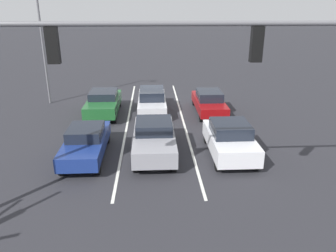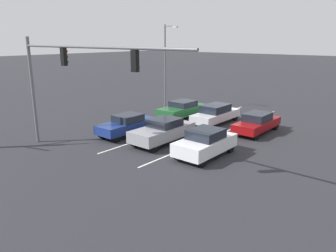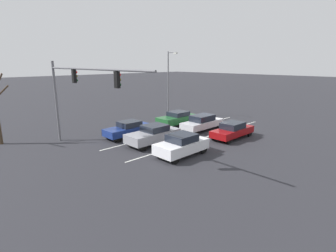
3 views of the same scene
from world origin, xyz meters
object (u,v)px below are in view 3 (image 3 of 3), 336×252
object	(u,v)px
car_navy_rightlane_front	(129,129)
car_darkgreen_rightlane_second	(177,118)
car_gray_midlane_front	(153,134)
car_silver_midlane_second	(202,122)
traffic_signal_gantry	(76,86)
street_lamp_right_shoulder	(169,80)
car_maroon_leftlane_second	(232,130)
car_white_leftlane_front	(182,145)

from	to	relation	value
car_navy_rightlane_front	car_darkgreen_rightlane_second	world-z (taller)	car_darkgreen_rightlane_second
car_gray_midlane_front	car_darkgreen_rightlane_second	bearing A→B (deg)	-62.74
car_silver_midlane_second	traffic_signal_gantry	size ratio (longest dim) A/B	0.38
car_silver_midlane_second	street_lamp_right_shoulder	xyz separation A→B (m)	(7.11, -2.36, 3.69)
car_maroon_leftlane_second	car_darkgreen_rightlane_second	bearing A→B (deg)	0.16
car_gray_midlane_front	street_lamp_right_shoulder	bearing A→B (deg)	-50.92
car_gray_midlane_front	car_silver_midlane_second	distance (m)	6.47
car_silver_midlane_second	car_maroon_leftlane_second	bearing A→B (deg)	174.07
car_maroon_leftlane_second	street_lamp_right_shoulder	size ratio (longest dim) A/B	0.58
car_gray_midlane_front	car_darkgreen_rightlane_second	world-z (taller)	car_gray_midlane_front
car_navy_rightlane_front	car_silver_midlane_second	bearing A→B (deg)	-114.33
car_silver_midlane_second	car_white_leftlane_front	bearing A→B (deg)	117.42
traffic_signal_gantry	car_darkgreen_rightlane_second	bearing A→B (deg)	-86.70
car_navy_rightlane_front	traffic_signal_gantry	world-z (taller)	traffic_signal_gantry
car_gray_midlane_front	car_white_leftlane_front	xyz separation A→B (m)	(-3.48, 0.35, -0.01)
car_darkgreen_rightlane_second	street_lamp_right_shoulder	distance (m)	6.12
car_navy_rightlane_front	car_darkgreen_rightlane_second	size ratio (longest dim) A/B	1.00
traffic_signal_gantry	car_navy_rightlane_front	bearing A→B (deg)	-82.95
car_navy_rightlane_front	car_gray_midlane_front	bearing A→B (deg)	-175.90
car_gray_midlane_front	car_navy_rightlane_front	bearing A→B (deg)	4.10
car_gray_midlane_front	car_maroon_leftlane_second	distance (m)	7.08
car_white_leftlane_front	car_maroon_leftlane_second	distance (m)	6.44
car_darkgreen_rightlane_second	traffic_signal_gantry	distance (m)	11.93
car_white_leftlane_front	traffic_signal_gantry	xyz separation A→B (m)	(5.96, 4.76, 4.11)
car_navy_rightlane_front	street_lamp_right_shoulder	xyz separation A→B (m)	(4.09, -9.05, 3.71)
car_maroon_leftlane_second	traffic_signal_gantry	world-z (taller)	traffic_signal_gantry
car_white_leftlane_front	car_maroon_leftlane_second	world-z (taller)	car_white_leftlane_front
car_navy_rightlane_front	street_lamp_right_shoulder	world-z (taller)	street_lamp_right_shoulder
car_silver_midlane_second	street_lamp_right_shoulder	world-z (taller)	street_lamp_right_shoulder
car_silver_midlane_second	car_navy_rightlane_front	bearing A→B (deg)	65.67
car_maroon_leftlane_second	traffic_signal_gantry	size ratio (longest dim) A/B	0.36
street_lamp_right_shoulder	car_navy_rightlane_front	bearing A→B (deg)	114.28
car_darkgreen_rightlane_second	car_silver_midlane_second	world-z (taller)	car_silver_midlane_second
car_navy_rightlane_front	traffic_signal_gantry	bearing A→B (deg)	97.05
car_silver_midlane_second	street_lamp_right_shoulder	bearing A→B (deg)	-18.36
car_navy_rightlane_front	traffic_signal_gantry	xyz separation A→B (m)	(-0.60, 4.88, 4.16)
car_white_leftlane_front	car_silver_midlane_second	distance (m)	7.68
car_white_leftlane_front	car_silver_midlane_second	world-z (taller)	car_white_leftlane_front
car_darkgreen_rightlane_second	traffic_signal_gantry	xyz separation A→B (m)	(-0.64, 11.18, 4.12)
car_navy_rightlane_front	car_maroon_leftlane_second	bearing A→B (deg)	-136.72
car_gray_midlane_front	car_maroon_leftlane_second	size ratio (longest dim) A/B	1.02
car_maroon_leftlane_second	car_white_leftlane_front	bearing A→B (deg)	88.78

